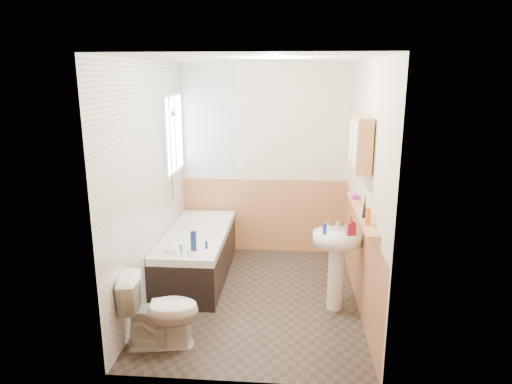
% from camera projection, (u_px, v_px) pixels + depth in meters
% --- Properties ---
extents(floor, '(2.80, 2.80, 0.00)m').
position_uv_depth(floor, '(255.00, 298.00, 4.96)').
color(floor, '#2C241F').
rests_on(floor, ground).
extents(ceiling, '(2.80, 2.80, 0.00)m').
position_uv_depth(ceiling, '(255.00, 59.00, 4.33)').
color(ceiling, white).
rests_on(ceiling, ground).
extents(wall_back, '(2.20, 0.02, 2.50)m').
position_uv_depth(wall_back, '(264.00, 161.00, 6.00)').
color(wall_back, beige).
rests_on(wall_back, ground).
extents(wall_front, '(2.20, 0.02, 2.50)m').
position_uv_depth(wall_front, '(239.00, 233.00, 3.28)').
color(wall_front, beige).
rests_on(wall_front, ground).
extents(wall_left, '(0.02, 2.80, 2.50)m').
position_uv_depth(wall_left, '(148.00, 184.00, 4.73)').
color(wall_left, beige).
rests_on(wall_left, ground).
extents(wall_right, '(0.02, 2.80, 2.50)m').
position_uv_depth(wall_right, '(365.00, 188.00, 4.56)').
color(wall_right, beige).
rests_on(wall_right, ground).
extents(wainscot_right, '(0.01, 2.80, 1.00)m').
position_uv_depth(wainscot_right, '(359.00, 258.00, 4.75)').
color(wainscot_right, tan).
rests_on(wainscot_right, wall_right).
extents(wainscot_front, '(2.20, 0.01, 1.00)m').
position_uv_depth(wainscot_front, '(240.00, 324.00, 3.49)').
color(wainscot_front, tan).
rests_on(wainscot_front, wall_front).
extents(wainscot_back, '(2.20, 0.01, 1.00)m').
position_uv_depth(wainscot_back, '(263.00, 216.00, 6.17)').
color(wainscot_back, tan).
rests_on(wainscot_back, wall_back).
extents(tile_cladding_left, '(0.01, 2.80, 2.50)m').
position_uv_depth(tile_cladding_left, '(150.00, 184.00, 4.73)').
color(tile_cladding_left, white).
rests_on(tile_cladding_left, wall_left).
extents(tile_return_back, '(0.75, 0.01, 1.50)m').
position_uv_depth(tile_return_back, '(208.00, 122.00, 5.91)').
color(tile_return_back, white).
rests_on(tile_return_back, wall_back).
extents(window, '(0.03, 0.79, 0.99)m').
position_uv_depth(window, '(174.00, 134.00, 5.54)').
color(window, white).
rests_on(window, wall_left).
extents(bathtub, '(0.70, 1.70, 0.71)m').
position_uv_depth(bathtub, '(197.00, 253.00, 5.42)').
color(bathtub, black).
rests_on(bathtub, floor).
extents(shower_riser, '(0.11, 0.08, 1.27)m').
position_uv_depth(shower_riser, '(171.00, 141.00, 5.31)').
color(shower_riser, silver).
rests_on(shower_riser, wall_left).
extents(toilet, '(0.73, 0.48, 0.67)m').
position_uv_depth(toilet, '(161.00, 311.00, 4.02)').
color(toilet, white).
rests_on(toilet, floor).
extents(sink, '(0.49, 0.39, 0.94)m').
position_uv_depth(sink, '(337.00, 255.00, 4.59)').
color(sink, white).
rests_on(sink, floor).
extents(pine_shelf, '(0.10, 1.45, 0.03)m').
position_uv_depth(pine_shelf, '(361.00, 212.00, 4.37)').
color(pine_shelf, tan).
rests_on(pine_shelf, wall_right).
extents(medicine_cabinet, '(0.15, 0.57, 0.52)m').
position_uv_depth(medicine_cabinet, '(360.00, 144.00, 4.29)').
color(medicine_cabinet, tan).
rests_on(medicine_cabinet, wall_right).
extents(foam_can, '(0.05, 0.05, 0.15)m').
position_uv_depth(foam_can, '(368.00, 217.00, 3.95)').
color(foam_can, orange).
rests_on(foam_can, pine_shelf).
extents(green_bottle, '(0.06, 0.06, 0.22)m').
position_uv_depth(green_bottle, '(365.00, 206.00, 4.14)').
color(green_bottle, black).
rests_on(green_bottle, pine_shelf).
extents(black_jar, '(0.09, 0.09, 0.05)m').
position_uv_depth(black_jar, '(355.00, 197.00, 4.76)').
color(black_jar, purple).
rests_on(black_jar, pine_shelf).
extents(soap_bottle, '(0.11, 0.19, 0.08)m').
position_uv_depth(soap_bottle, '(351.00, 231.00, 4.45)').
color(soap_bottle, maroon).
rests_on(soap_bottle, sink).
extents(clear_bottle, '(0.04, 0.04, 0.11)m').
position_uv_depth(clear_bottle, '(325.00, 229.00, 4.46)').
color(clear_bottle, '#19339E').
rests_on(clear_bottle, sink).
extents(blue_gel, '(0.06, 0.04, 0.21)m').
position_uv_depth(blue_gel, '(194.00, 241.00, 4.74)').
color(blue_gel, navy).
rests_on(blue_gel, bathtub).
extents(cream_jar, '(0.08, 0.08, 0.04)m').
position_uv_depth(cream_jar, '(167.00, 251.00, 4.70)').
color(cream_jar, silver).
rests_on(cream_jar, bathtub).
extents(orange_bottle, '(0.03, 0.03, 0.08)m').
position_uv_depth(orange_bottle, '(206.00, 245.00, 4.81)').
color(orange_bottle, navy).
rests_on(orange_bottle, bathtub).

